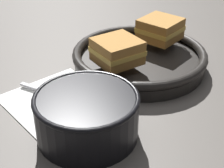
# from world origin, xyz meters

# --- Properties ---
(ground_plane) EXTENTS (4.00, 4.00, 0.00)m
(ground_plane) POSITION_xyz_m (0.00, 0.00, 0.00)
(ground_plane) COLOR #56514C
(napkin) EXTENTS (0.21, 0.18, 0.00)m
(napkin) POSITION_xyz_m (-0.04, -0.04, 0.00)
(napkin) COLOR white
(napkin) RESTS_ON ground_plane
(soup_bowl) EXTENTS (0.16, 0.16, 0.07)m
(soup_bowl) POSITION_xyz_m (0.06, -0.06, 0.04)
(soup_bowl) COLOR black
(soup_bowl) RESTS_ON ground_plane
(spoon) EXTENTS (0.17, 0.09, 0.01)m
(spoon) POSITION_xyz_m (-0.02, -0.03, 0.01)
(spoon) COLOR silver
(spoon) RESTS_ON napkin
(skillet) EXTENTS (0.30, 0.36, 0.04)m
(skillet) POSITION_xyz_m (-0.05, 0.16, 0.02)
(skillet) COLOR black
(skillet) RESTS_ON ground_plane
(sandwich_near_left) EXTENTS (0.09, 0.09, 0.05)m
(sandwich_near_left) POSITION_xyz_m (-0.04, 0.09, 0.07)
(sandwich_near_left) COLOR #B27A38
(sandwich_near_left) RESTS_ON skillet
(sandwich_near_right) EXTENTS (0.10, 0.10, 0.05)m
(sandwich_near_right) POSITION_xyz_m (-0.07, 0.23, 0.07)
(sandwich_near_right) COLOR #B27A38
(sandwich_near_right) RESTS_ON skillet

